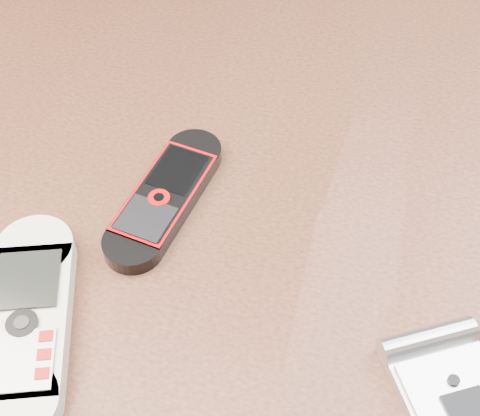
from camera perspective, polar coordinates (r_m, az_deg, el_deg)
table at (r=0.54m, az=-0.52°, el=-7.70°), size 1.20×0.80×0.75m
nokia_white at (r=0.42m, az=-17.75°, el=-9.23°), size 0.09×0.16×0.02m
nokia_black_red at (r=0.46m, az=-6.39°, el=1.02°), size 0.06×0.13×0.01m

